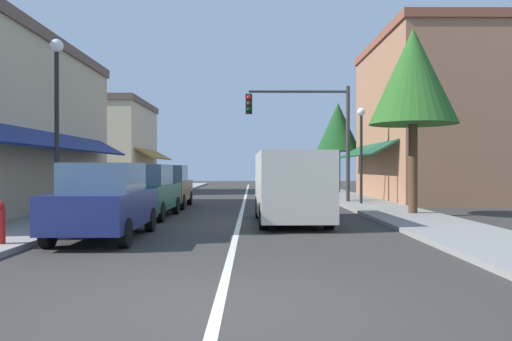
{
  "coord_description": "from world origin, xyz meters",
  "views": [
    {
      "loc": [
        0.41,
        -5.92,
        1.66
      ],
      "look_at": [
        0.53,
        12.26,
        1.56
      ],
      "focal_mm": 35.3,
      "sensor_mm": 36.0,
      "label": 1
    }
  ],
  "objects_px": {
    "traffic_signal_mast_arm": "(312,123)",
    "tree_right_near": "(413,77)",
    "parked_car_nearest_left": "(105,201)",
    "parked_car_second_left": "(145,191)",
    "parked_car_third_left": "(167,186)",
    "van_in_lane": "(290,185)",
    "street_lamp_right_mid": "(361,139)",
    "tree_right_far": "(338,128)",
    "street_lamp_left_near": "(57,103)",
    "fire_hydrant": "(0,222)"
  },
  "relations": [
    {
      "from": "van_in_lane",
      "to": "tree_right_far",
      "type": "distance_m",
      "value": 17.91
    },
    {
      "from": "parked_car_third_left",
      "to": "street_lamp_right_mid",
      "type": "distance_m",
      "value": 8.58
    },
    {
      "from": "parked_car_nearest_left",
      "to": "street_lamp_left_near",
      "type": "height_order",
      "value": "street_lamp_left_near"
    },
    {
      "from": "tree_right_near",
      "to": "tree_right_far",
      "type": "xyz_separation_m",
      "value": [
        0.01,
        15.09,
        -0.5
      ]
    },
    {
      "from": "parked_car_second_left",
      "to": "tree_right_near",
      "type": "distance_m",
      "value": 9.85
    },
    {
      "from": "traffic_signal_mast_arm",
      "to": "street_lamp_right_mid",
      "type": "xyz_separation_m",
      "value": [
        2.0,
        -1.29,
        -0.78
      ]
    },
    {
      "from": "street_lamp_right_mid",
      "to": "fire_hydrant",
      "type": "distance_m",
      "value": 15.36
    },
    {
      "from": "fire_hydrant",
      "to": "tree_right_near",
      "type": "bearing_deg",
      "value": 33.01
    },
    {
      "from": "street_lamp_left_near",
      "to": "street_lamp_right_mid",
      "type": "distance_m",
      "value": 12.93
    },
    {
      "from": "parked_car_second_left",
      "to": "van_in_lane",
      "type": "height_order",
      "value": "van_in_lane"
    },
    {
      "from": "tree_right_near",
      "to": "tree_right_far",
      "type": "relative_size",
      "value": 1.1
    },
    {
      "from": "parked_car_third_left",
      "to": "van_in_lane",
      "type": "height_order",
      "value": "van_in_lane"
    },
    {
      "from": "van_in_lane",
      "to": "fire_hydrant",
      "type": "distance_m",
      "value": 7.98
    },
    {
      "from": "parked_car_third_left",
      "to": "tree_right_near",
      "type": "xyz_separation_m",
      "value": [
        9.08,
        -4.08,
        3.88
      ]
    },
    {
      "from": "parked_car_second_left",
      "to": "parked_car_third_left",
      "type": "relative_size",
      "value": 1.0
    },
    {
      "from": "parked_car_second_left",
      "to": "parked_car_third_left",
      "type": "height_order",
      "value": "same"
    },
    {
      "from": "parked_car_third_left",
      "to": "street_lamp_right_mid",
      "type": "bearing_deg",
      "value": 2.92
    },
    {
      "from": "parked_car_second_left",
      "to": "street_lamp_left_near",
      "type": "xyz_separation_m",
      "value": [
        -1.7,
        -3.11,
        2.54
      ]
    },
    {
      "from": "street_lamp_left_near",
      "to": "parked_car_second_left",
      "type": "bearing_deg",
      "value": 61.26
    },
    {
      "from": "traffic_signal_mast_arm",
      "to": "tree_right_far",
      "type": "xyz_separation_m",
      "value": [
        2.77,
        9.16,
        0.55
      ]
    },
    {
      "from": "van_in_lane",
      "to": "tree_right_near",
      "type": "xyz_separation_m",
      "value": [
        4.34,
        2.0,
        3.61
      ]
    },
    {
      "from": "parked_car_nearest_left",
      "to": "parked_car_second_left",
      "type": "relative_size",
      "value": 0.99
    },
    {
      "from": "traffic_signal_mast_arm",
      "to": "parked_car_third_left",
      "type": "bearing_deg",
      "value": -163.6
    },
    {
      "from": "parked_car_nearest_left",
      "to": "street_lamp_right_mid",
      "type": "xyz_separation_m",
      "value": [
        8.16,
        10.04,
        2.05
      ]
    },
    {
      "from": "fire_hydrant",
      "to": "traffic_signal_mast_arm",
      "type": "bearing_deg",
      "value": 58.56
    },
    {
      "from": "parked_car_third_left",
      "to": "traffic_signal_mast_arm",
      "type": "relative_size",
      "value": 0.76
    },
    {
      "from": "traffic_signal_mast_arm",
      "to": "tree_right_near",
      "type": "height_order",
      "value": "tree_right_near"
    },
    {
      "from": "parked_car_nearest_left",
      "to": "parked_car_third_left",
      "type": "relative_size",
      "value": 1.0
    },
    {
      "from": "van_in_lane",
      "to": "tree_right_near",
      "type": "relative_size",
      "value": 0.81
    },
    {
      "from": "parked_car_second_left",
      "to": "tree_right_far",
      "type": "height_order",
      "value": "tree_right_far"
    },
    {
      "from": "parked_car_nearest_left",
      "to": "tree_right_near",
      "type": "distance_m",
      "value": 11.12
    },
    {
      "from": "street_lamp_right_mid",
      "to": "tree_right_near",
      "type": "relative_size",
      "value": 0.66
    },
    {
      "from": "traffic_signal_mast_arm",
      "to": "parked_car_second_left",
      "type": "bearing_deg",
      "value": -134.52
    },
    {
      "from": "van_in_lane",
      "to": "street_lamp_left_near",
      "type": "bearing_deg",
      "value": -167.77
    },
    {
      "from": "van_in_lane",
      "to": "street_lamp_left_near",
      "type": "relative_size",
      "value": 1.02
    },
    {
      "from": "parked_car_nearest_left",
      "to": "street_lamp_right_mid",
      "type": "relative_size",
      "value": 0.96
    },
    {
      "from": "van_in_lane",
      "to": "tree_right_far",
      "type": "xyz_separation_m",
      "value": [
        4.35,
        17.09,
        3.1
      ]
    },
    {
      "from": "tree_right_far",
      "to": "tree_right_near",
      "type": "bearing_deg",
      "value": -90.04
    },
    {
      "from": "traffic_signal_mast_arm",
      "to": "tree_right_near",
      "type": "xyz_separation_m",
      "value": [
        2.77,
        -5.94,
        1.05
      ]
    },
    {
      "from": "parked_car_nearest_left",
      "to": "tree_right_near",
      "type": "bearing_deg",
      "value": 30.71
    },
    {
      "from": "van_in_lane",
      "to": "traffic_signal_mast_arm",
      "type": "distance_m",
      "value": 8.49
    },
    {
      "from": "traffic_signal_mast_arm",
      "to": "tree_right_near",
      "type": "distance_m",
      "value": 6.63
    },
    {
      "from": "tree_right_near",
      "to": "parked_car_third_left",
      "type": "bearing_deg",
      "value": 155.8
    },
    {
      "from": "parked_car_second_left",
      "to": "parked_car_third_left",
      "type": "distance_m",
      "value": 4.53
    },
    {
      "from": "parked_car_third_left",
      "to": "tree_right_far",
      "type": "relative_size",
      "value": 0.71
    },
    {
      "from": "street_lamp_left_near",
      "to": "tree_right_near",
      "type": "bearing_deg",
      "value": 18.29
    },
    {
      "from": "parked_car_nearest_left",
      "to": "tree_right_far",
      "type": "xyz_separation_m",
      "value": [
        8.93,
        20.49,
        3.37
      ]
    },
    {
      "from": "parked_car_nearest_left",
      "to": "parked_car_second_left",
      "type": "xyz_separation_m",
      "value": [
        -0.12,
        4.95,
        0.0
      ]
    },
    {
      "from": "parked_car_third_left",
      "to": "traffic_signal_mast_arm",
      "type": "xyz_separation_m",
      "value": [
        6.31,
        1.86,
        2.82
      ]
    },
    {
      "from": "parked_car_third_left",
      "to": "traffic_signal_mast_arm",
      "type": "bearing_deg",
      "value": 15.39
    }
  ]
}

